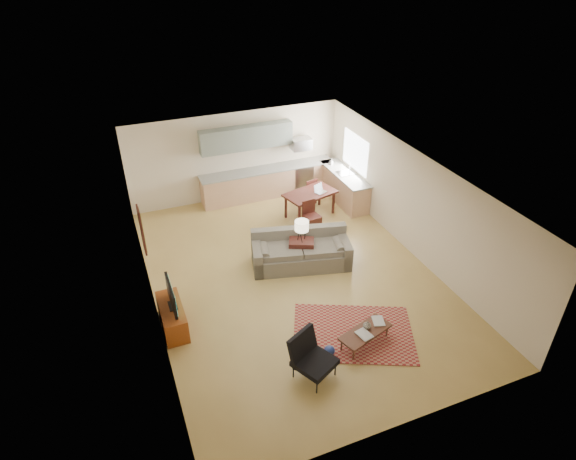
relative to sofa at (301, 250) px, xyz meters
name	(u,v)px	position (x,y,z in m)	size (l,w,h in m)	color
room	(293,229)	(-0.38, -0.37, 0.91)	(9.00, 9.00, 9.00)	#AD8C49
kitchen_counter_back	(268,182)	(0.52, 3.81, 0.02)	(4.26, 0.64, 0.92)	tan
kitchen_counter_right	(344,187)	(2.55, 2.63, 0.02)	(0.64, 2.26, 0.92)	tan
kitchen_range	(301,177)	(1.62, 3.81, 0.01)	(0.62, 0.62, 0.90)	#A5A8AD
kitchen_microwave	(301,144)	(1.62, 3.83, 1.11)	(0.62, 0.40, 0.35)	#A5A8AD
upper_cabinets	(246,138)	(-0.08, 3.96, 1.51)	(2.80, 0.34, 0.70)	gray
window_right	(355,152)	(2.85, 2.63, 1.11)	(0.02, 1.40, 1.05)	white
wall_art_left	(142,230)	(-3.59, 0.53, 1.11)	(0.06, 0.42, 1.10)	olive
triptych	(232,144)	(-0.48, 4.10, 1.31)	(1.70, 0.04, 0.50)	beige
rug	(353,333)	(0.05, -2.64, -0.43)	(2.46, 1.70, 0.02)	maroon
sofa	(301,250)	(0.00, 0.00, 0.00)	(2.50, 1.09, 0.87)	#676052
coffee_table	(365,337)	(0.12, -2.98, -0.26)	(1.14, 0.45, 0.34)	#482518
book_a	(359,337)	(-0.08, -3.09, -0.08)	(0.30, 0.37, 0.03)	maroon
book_b	(373,321)	(0.39, -2.79, -0.09)	(0.31, 0.37, 0.02)	navy
vase	(367,325)	(0.19, -2.91, -0.01)	(0.19, 0.19, 0.17)	black
armchair	(315,359)	(-1.17, -3.36, 0.01)	(0.78, 0.78, 0.89)	black
tv_credenza	(172,317)	(-3.37, -1.05, -0.16)	(0.47, 1.21, 0.56)	maroon
tv	(171,295)	(-3.33, -1.05, 0.40)	(0.09, 0.93, 0.56)	black
console_table	(301,252)	(0.01, 0.02, -0.08)	(0.61, 0.40, 0.71)	#381510
table_lamp	(302,231)	(0.01, 0.02, 0.55)	(0.34, 0.34, 0.57)	beige
dining_table	(310,204)	(1.21, 2.17, -0.06)	(1.47, 0.84, 0.74)	#381510
dining_chair_near	(312,216)	(0.95, 1.44, -0.01)	(0.41, 0.43, 0.85)	#381510
dining_chair_far	(308,190)	(1.46, 2.90, -0.02)	(0.40, 0.42, 0.84)	#381510
laptop	(321,189)	(1.50, 2.07, 0.43)	(0.31, 0.24, 0.24)	#A5A8AD
soap_bottle	(332,162)	(2.45, 3.34, 0.58)	(0.11, 0.11, 0.19)	beige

